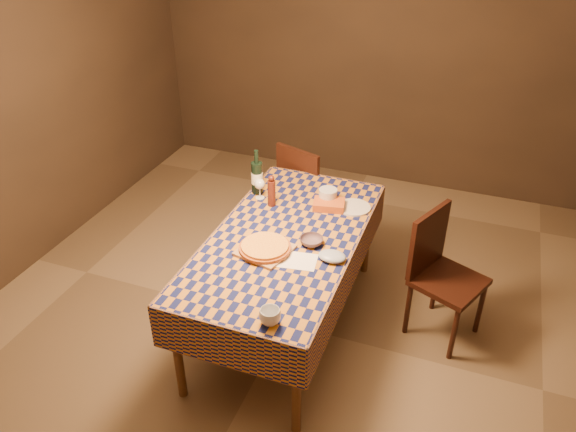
# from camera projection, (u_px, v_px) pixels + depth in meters

# --- Properties ---
(room) EXTENTS (5.00, 5.10, 2.70)m
(room) POSITION_uv_depth(u_px,v_px,m) (285.00, 157.00, 3.39)
(room) COLOR brown
(room) RESTS_ON ground
(dining_table) EXTENTS (0.94, 1.84, 0.77)m
(dining_table) POSITION_uv_depth(u_px,v_px,m) (285.00, 246.00, 3.74)
(dining_table) COLOR brown
(dining_table) RESTS_ON ground
(cutting_board) EXTENTS (0.36, 0.36, 0.02)m
(cutting_board) POSITION_uv_depth(u_px,v_px,m) (265.00, 250.00, 3.55)
(cutting_board) COLOR #A97C4F
(cutting_board) RESTS_ON dining_table
(pizza) EXTENTS (0.37, 0.37, 0.03)m
(pizza) POSITION_uv_depth(u_px,v_px,m) (265.00, 247.00, 3.54)
(pizza) COLOR #954618
(pizza) RESTS_ON cutting_board
(pepper_mill) EXTENTS (0.07, 0.07, 0.24)m
(pepper_mill) POSITION_uv_depth(u_px,v_px,m) (272.00, 192.00, 3.98)
(pepper_mill) COLOR #461910
(pepper_mill) RESTS_ON dining_table
(bowl) EXTENTS (0.19, 0.19, 0.05)m
(bowl) POSITION_uv_depth(u_px,v_px,m) (311.00, 241.00, 3.61)
(bowl) COLOR #58434A
(bowl) RESTS_ON dining_table
(wine_glass) EXTENTS (0.08, 0.08, 0.16)m
(wine_glass) POSITION_uv_depth(u_px,v_px,m) (260.00, 185.00, 4.07)
(wine_glass) COLOR silver
(wine_glass) RESTS_ON dining_table
(wine_bottle) EXTENTS (0.10, 0.10, 0.34)m
(wine_bottle) POSITION_uv_depth(u_px,v_px,m) (257.00, 177.00, 4.14)
(wine_bottle) COLOR black
(wine_bottle) RESTS_ON dining_table
(deli_tub) EXTENTS (0.13, 0.13, 0.11)m
(deli_tub) POSITION_uv_depth(u_px,v_px,m) (328.00, 196.00, 4.04)
(deli_tub) COLOR silver
(deli_tub) RESTS_ON dining_table
(takeout_container) EXTENTS (0.24, 0.19, 0.05)m
(takeout_container) POSITION_uv_depth(u_px,v_px,m) (329.00, 205.00, 3.99)
(takeout_container) COLOR #B64D18
(takeout_container) RESTS_ON dining_table
(white_plate) EXTENTS (0.30, 0.30, 0.01)m
(white_plate) POSITION_uv_depth(u_px,v_px,m) (354.00, 207.00, 4.00)
(white_plate) COLOR silver
(white_plate) RESTS_ON dining_table
(tumbler) EXTENTS (0.15, 0.15, 0.09)m
(tumbler) POSITION_uv_depth(u_px,v_px,m) (270.00, 317.00, 2.97)
(tumbler) COLOR silver
(tumbler) RESTS_ON dining_table
(flour_patch) EXTENTS (0.26, 0.21, 0.00)m
(flour_patch) POSITION_uv_depth(u_px,v_px,m) (297.00, 261.00, 3.47)
(flour_patch) COLOR white
(flour_patch) RESTS_ON dining_table
(flour_bag) EXTENTS (0.20, 0.17, 0.05)m
(flour_bag) POSITION_uv_depth(u_px,v_px,m) (332.00, 256.00, 3.47)
(flour_bag) COLOR #96A8C1
(flour_bag) RESTS_ON dining_table
(chair_far) EXTENTS (0.54, 0.54, 0.93)m
(chair_far) POSITION_uv_depth(u_px,v_px,m) (306.00, 189.00, 4.76)
(chair_far) COLOR black
(chair_far) RESTS_ON ground
(chair_right) EXTENTS (0.56, 0.56, 0.93)m
(chair_right) POSITION_uv_depth(u_px,v_px,m) (440.00, 268.00, 3.81)
(chair_right) COLOR black
(chair_right) RESTS_ON ground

